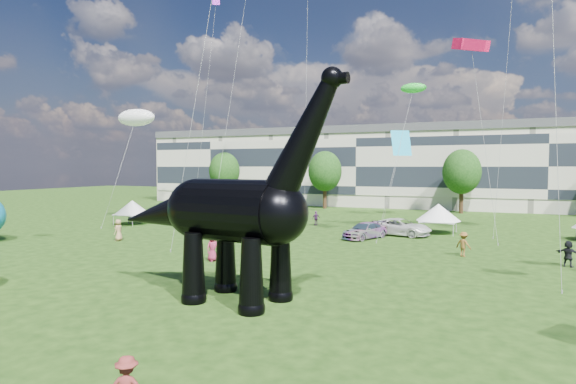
% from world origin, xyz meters
% --- Properties ---
extents(ground, '(220.00, 220.00, 0.00)m').
position_xyz_m(ground, '(0.00, 0.00, 0.00)').
color(ground, '#16330C').
rests_on(ground, ground).
extents(terrace_row, '(78.00, 11.00, 12.00)m').
position_xyz_m(terrace_row, '(-8.00, 62.00, 6.00)').
color(terrace_row, beige).
rests_on(terrace_row, ground).
extents(tree_far_left, '(5.20, 5.20, 9.44)m').
position_xyz_m(tree_far_left, '(-30.00, 53.00, 6.29)').
color(tree_far_left, '#382314').
rests_on(tree_far_left, ground).
extents(tree_mid_left, '(5.20, 5.20, 9.44)m').
position_xyz_m(tree_mid_left, '(-12.00, 53.00, 6.29)').
color(tree_mid_left, '#382314').
rests_on(tree_mid_left, ground).
extents(tree_mid_right, '(5.20, 5.20, 9.44)m').
position_xyz_m(tree_mid_right, '(8.00, 53.00, 6.29)').
color(tree_mid_right, '#382314').
rests_on(tree_mid_right, ground).
extents(dinosaur_sculpture, '(13.60, 4.25, 11.07)m').
position_xyz_m(dinosaur_sculpture, '(0.37, 2.41, 4.18)').
color(dinosaur_sculpture, black).
rests_on(dinosaur_sculpture, ground).
extents(car_silver, '(2.82, 5.18, 1.67)m').
position_xyz_m(car_silver, '(-11.07, 26.23, 0.83)').
color(car_silver, '#B4B5B9').
rests_on(car_silver, ground).
extents(car_grey, '(4.36, 2.58, 1.36)m').
position_xyz_m(car_grey, '(-10.01, 25.34, 0.68)').
color(car_grey, gray).
rests_on(car_grey, ground).
extents(car_white, '(6.21, 3.90, 1.60)m').
position_xyz_m(car_white, '(4.15, 27.82, 0.80)').
color(car_white, white).
rests_on(car_white, ground).
extents(car_dark, '(3.82, 5.37, 1.44)m').
position_xyz_m(car_dark, '(1.57, 24.58, 0.72)').
color(car_dark, '#595960').
rests_on(car_dark, ground).
extents(gazebo_near, '(4.20, 4.20, 2.89)m').
position_xyz_m(gazebo_near, '(7.27, 30.70, 2.03)').
color(gazebo_near, white).
rests_on(gazebo_near, ground).
extents(gazebo_left, '(4.14, 4.14, 2.71)m').
position_xyz_m(gazebo_left, '(-25.09, 24.74, 1.90)').
color(gazebo_left, white).
rests_on(gazebo_left, ground).
extents(visitors, '(48.29, 41.37, 1.89)m').
position_xyz_m(visitors, '(-0.25, 15.68, 0.87)').
color(visitors, brown).
rests_on(visitors, ground).
extents(kites, '(62.91, 49.63, 30.49)m').
position_xyz_m(kites, '(-8.81, 24.30, 16.36)').
color(kites, '#D40E41').
rests_on(kites, ground).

